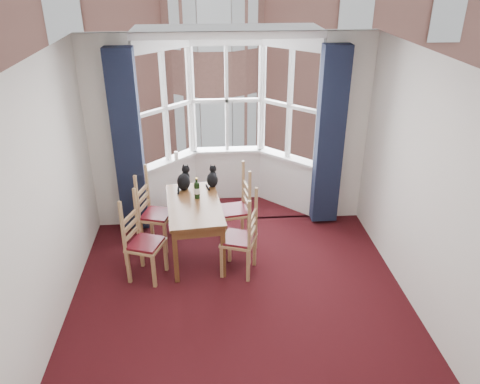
{
  "coord_description": "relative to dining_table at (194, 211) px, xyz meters",
  "views": [
    {
      "loc": [
        -0.34,
        -4.12,
        3.62
      ],
      "look_at": [
        0.06,
        1.05,
        1.05
      ],
      "focal_mm": 35.0,
      "sensor_mm": 36.0,
      "label": 1
    }
  ],
  "objects": [
    {
      "name": "curtain_right",
      "position": [
        1.95,
        0.75,
        0.69
      ],
      "size": [
        0.38,
        0.22,
        2.6
      ],
      "primitive_type": "cube",
      "color": "#171D34",
      "rests_on": "floor"
    },
    {
      "name": "chair_left_far",
      "position": [
        -0.61,
        0.28,
        -0.19
      ],
      "size": [
        0.5,
        0.52,
        0.92
      ],
      "color": "#A47E4F",
      "rests_on": "floor"
    },
    {
      "name": "street",
      "position": [
        0.53,
        30.93,
        -6.66
      ],
      "size": [
        80.0,
        80.0,
        0.0
      ],
      "primitive_type": "plane",
      "color": "#333335",
      "rests_on": "ground"
    },
    {
      "name": "wall_back_pier_right",
      "position": [
        2.18,
        0.93,
        0.74
      ],
      "size": [
        0.7,
        0.12,
        2.8
      ],
      "primitive_type": "cube",
      "color": "silver",
      "rests_on": "floor"
    },
    {
      "name": "chair_right_far",
      "position": [
        0.63,
        0.31,
        -0.19
      ],
      "size": [
        0.46,
        0.48,
        0.92
      ],
      "color": "#A47E4F",
      "rests_on": "floor"
    },
    {
      "name": "tenement_building",
      "position": [
        0.53,
        12.69,
        0.94
      ],
      "size": [
        18.4,
        7.8,
        15.2
      ],
      "color": "#995D4F",
      "rests_on": "street"
    },
    {
      "name": "wall_right",
      "position": [
        2.53,
        -1.32,
        0.74
      ],
      "size": [
        0.0,
        4.5,
        4.5
      ],
      "primitive_type": "plane",
      "rotation": [
        1.57,
        0.0,
        -1.57
      ],
      "color": "silver",
      "rests_on": "floor"
    },
    {
      "name": "curtain_left",
      "position": [
        -0.89,
        0.75,
        0.69
      ],
      "size": [
        0.38,
        0.22,
        2.6
      ],
      "primitive_type": "cube",
      "color": "#171D34",
      "rests_on": "floor"
    },
    {
      "name": "ceiling",
      "position": [
        0.53,
        -1.32,
        2.14
      ],
      "size": [
        4.5,
        4.5,
        0.0
      ],
      "primitive_type": "plane",
      "rotation": [
        3.14,
        0.0,
        0.0
      ],
      "color": "white",
      "rests_on": "floor"
    },
    {
      "name": "wine_bottle",
      "position": [
        0.04,
        0.16,
        0.24
      ],
      "size": [
        0.07,
        0.07,
        0.29
      ],
      "color": "black",
      "rests_on": "dining_table"
    },
    {
      "name": "floor",
      "position": [
        0.53,
        -1.32,
        -0.66
      ],
      "size": [
        4.5,
        4.5,
        0.0
      ],
      "primitive_type": "plane",
      "color": "black",
      "rests_on": "ground"
    },
    {
      "name": "cat_right",
      "position": [
        0.26,
        0.51,
        0.23
      ],
      "size": [
        0.19,
        0.25,
        0.31
      ],
      "color": "black",
      "rests_on": "dining_table"
    },
    {
      "name": "dining_table",
      "position": [
        0.0,
        0.0,
        0.0
      ],
      "size": [
        0.81,
        1.34,
        0.77
      ],
      "color": "brown",
      "rests_on": "floor"
    },
    {
      "name": "wall_left",
      "position": [
        -1.47,
        -1.32,
        0.74
      ],
      "size": [
        0.0,
        4.5,
        4.5
      ],
      "primitive_type": "plane",
      "rotation": [
        1.57,
        0.0,
        1.57
      ],
      "color": "silver",
      "rests_on": "floor"
    },
    {
      "name": "chair_right_near",
      "position": [
        0.64,
        -0.49,
        -0.19
      ],
      "size": [
        0.51,
        0.53,
        0.92
      ],
      "color": "#A47E4F",
      "rests_on": "floor"
    },
    {
      "name": "candle_tall",
      "position": [
        -0.28,
        1.28,
        0.27
      ],
      "size": [
        0.06,
        0.06,
        0.13
      ],
      "primitive_type": "cylinder",
      "color": "white",
      "rests_on": "bay_window"
    },
    {
      "name": "wall_back_pier_left",
      "position": [
        -1.12,
        0.93,
        0.74
      ],
      "size": [
        0.7,
        0.12,
        2.8
      ],
      "primitive_type": "cube",
      "color": "silver",
      "rests_on": "floor"
    },
    {
      "name": "cat_left",
      "position": [
        -0.14,
        0.45,
        0.24
      ],
      "size": [
        0.26,
        0.3,
        0.35
      ],
      "color": "black",
      "rests_on": "dining_table"
    },
    {
      "name": "bay_window",
      "position": [
        0.53,
        1.43,
        0.74
      ],
      "size": [
        2.76,
        0.94,
        2.8
      ],
      "color": "white",
      "rests_on": "floor"
    },
    {
      "name": "chair_left_near",
      "position": [
        -0.69,
        -0.45,
        -0.19
      ],
      "size": [
        0.52,
        0.53,
        0.92
      ],
      "color": "#A47E4F",
      "rests_on": "floor"
    }
  ]
}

